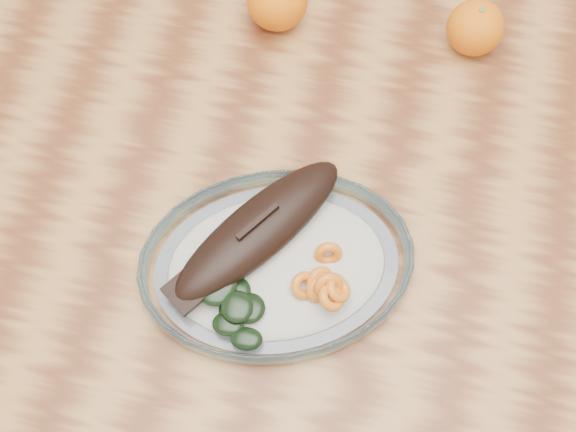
{
  "coord_description": "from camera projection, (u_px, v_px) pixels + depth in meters",
  "views": [
    {
      "loc": [
        0.06,
        -0.38,
        1.56
      ],
      "look_at": [
        -0.01,
        -0.06,
        0.77
      ],
      "focal_mm": 45.0,
      "sensor_mm": 36.0,
      "label": 1
    }
  ],
  "objects": [
    {
      "name": "ground",
      "position": [
        297.0,
        327.0,
        1.59
      ],
      "size": [
        3.0,
        3.0,
        0.0
      ],
      "primitive_type": "plane",
      "color": "slate",
      "rests_on": "ground"
    },
    {
      "name": "orange_right",
      "position": [
        475.0,
        28.0,
        0.94
      ],
      "size": [
        0.07,
        0.07,
        0.07
      ],
      "primitive_type": "sphere",
      "color": "#DD5704",
      "rests_on": "dining_table"
    },
    {
      "name": "orange_left",
      "position": [
        277.0,
        0.0,
        0.95
      ],
      "size": [
        0.08,
        0.08,
        0.08
      ],
      "primitive_type": "sphere",
      "color": "#DD5704",
      "rests_on": "dining_table"
    },
    {
      "name": "dining_table",
      "position": [
        303.0,
        213.0,
        0.98
      ],
      "size": [
        1.2,
        0.8,
        0.75
      ],
      "color": "brown",
      "rests_on": "ground"
    },
    {
      "name": "plated_meal",
      "position": [
        276.0,
        262.0,
        0.83
      ],
      "size": [
        0.73,
        0.73,
        0.08
      ],
      "rotation": [
        0.0,
        0.0,
        0.36
      ],
      "color": "white",
      "rests_on": "dining_table"
    }
  ]
}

